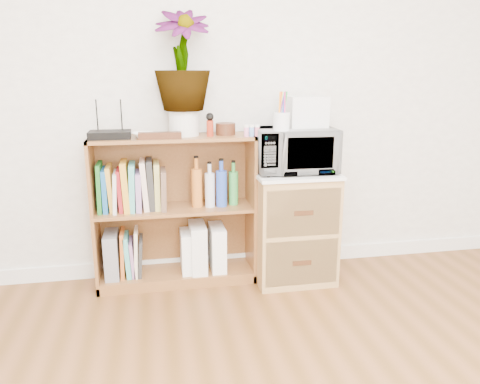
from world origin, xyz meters
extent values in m
cube|color=white|center=(0.00, 2.24, 0.05)|extent=(4.00, 0.02, 0.10)
cube|color=brown|center=(-0.35, 2.10, 0.47)|extent=(1.00, 0.30, 0.95)
cube|color=#9E7542|center=(0.40, 2.02, 0.35)|extent=(0.50, 0.45, 0.70)
imported|color=silver|center=(0.40, 2.02, 0.86)|extent=(0.50, 0.35, 0.27)
cylinder|color=white|center=(0.28, 1.92, 1.05)|extent=(0.10, 0.10, 0.11)
cube|color=silver|center=(0.48, 2.08, 1.09)|extent=(0.24, 0.20, 0.19)
cube|color=black|center=(-0.72, 2.08, 0.97)|extent=(0.24, 0.16, 0.04)
imported|color=white|center=(-0.52, 2.07, 0.97)|extent=(0.13, 0.13, 0.03)
cylinder|color=silver|center=(-0.28, 2.12, 1.03)|extent=(0.18, 0.18, 0.15)
imported|color=#366D2B|center=(-0.28, 2.12, 1.40)|extent=(0.33, 0.33, 0.59)
cube|color=#33180D|center=(-0.43, 2.00, 0.97)|extent=(0.25, 0.06, 0.04)
cylinder|color=maroon|center=(-0.12, 2.06, 1.00)|extent=(0.04, 0.04, 0.10)
cylinder|color=#3B2010|center=(-0.02, 2.11, 0.99)|extent=(0.12, 0.12, 0.07)
cube|color=pink|center=(0.12, 2.01, 0.98)|extent=(0.10, 0.04, 0.05)
cube|color=gray|center=(-0.76, 2.10, 0.21)|extent=(0.09, 0.23, 0.28)
cube|color=white|center=(-0.28, 2.09, 0.20)|extent=(0.08, 0.21, 0.27)
cube|color=white|center=(-0.21, 2.09, 0.23)|extent=(0.10, 0.25, 0.31)
cube|color=white|center=(-0.09, 2.09, 0.22)|extent=(0.09, 0.23, 0.29)
cube|color=#1C6C23|center=(-0.80, 2.10, 0.65)|extent=(0.03, 0.20, 0.30)
cube|color=#19589A|center=(-0.77, 2.10, 0.63)|extent=(0.03, 0.20, 0.26)
cube|color=gold|center=(-0.74, 2.10, 0.64)|extent=(0.04, 0.20, 0.28)
cube|color=silver|center=(-0.71, 2.10, 0.62)|extent=(0.03, 0.20, 0.24)
cube|color=#A61C25|center=(-0.68, 2.10, 0.63)|extent=(0.03, 0.20, 0.26)
cube|color=gold|center=(-0.65, 2.10, 0.65)|extent=(0.05, 0.20, 0.31)
cube|color=teal|center=(-0.61, 2.10, 0.65)|extent=(0.04, 0.20, 0.29)
cube|color=#946EA5|center=(-0.57, 2.10, 0.62)|extent=(0.04, 0.20, 0.24)
cube|color=beige|center=(-0.53, 2.10, 0.65)|extent=(0.05, 0.20, 0.30)
cube|color=#292929|center=(-0.49, 2.10, 0.65)|extent=(0.05, 0.20, 0.31)
cube|color=tan|center=(-0.46, 2.10, 0.65)|extent=(0.03, 0.20, 0.29)
cube|color=brown|center=(-0.42, 2.10, 0.62)|extent=(0.04, 0.20, 0.25)
cylinder|color=#C36A24|center=(-0.21, 2.10, 0.66)|extent=(0.07, 0.07, 0.31)
cylinder|color=silver|center=(-0.13, 2.10, 0.64)|extent=(0.06, 0.06, 0.28)
cylinder|color=blue|center=(-0.06, 2.10, 0.65)|extent=(0.07, 0.07, 0.29)
cylinder|color=green|center=(0.02, 2.10, 0.64)|extent=(0.06, 0.06, 0.27)
cube|color=#C15C22|center=(-0.69, 2.10, 0.22)|extent=(0.03, 0.19, 0.30)
cube|color=#47ABA2|center=(-0.66, 2.10, 0.20)|extent=(0.04, 0.19, 0.27)
cube|color=#966597|center=(-0.63, 2.10, 0.18)|extent=(0.03, 0.19, 0.23)
cube|color=beige|center=(-0.61, 2.10, 0.22)|extent=(0.03, 0.19, 0.30)
cube|color=#2B2B2B|center=(-0.58, 2.10, 0.19)|extent=(0.04, 0.19, 0.24)
camera|label=1|loc=(-0.47, -0.76, 1.35)|focal=35.00mm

